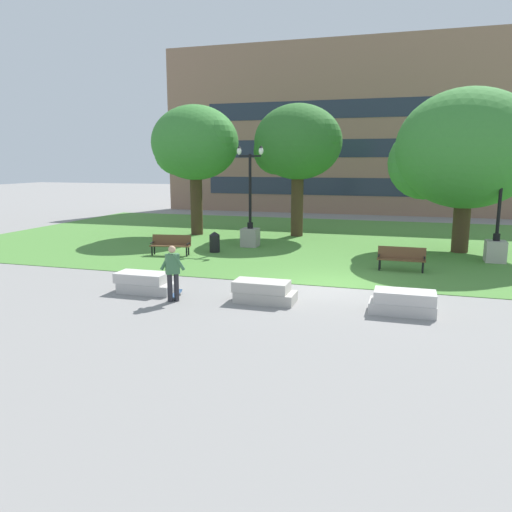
% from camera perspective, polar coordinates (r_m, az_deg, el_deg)
% --- Properties ---
extents(ground_plane, '(140.00, 140.00, 0.00)m').
position_cam_1_polar(ground_plane, '(17.07, 7.87, -3.49)').
color(ground_plane, gray).
extents(grass_lawn, '(40.00, 20.00, 0.02)m').
position_cam_1_polar(grass_lawn, '(26.80, 11.24, 1.61)').
color(grass_lawn, '#4C8438').
rests_on(grass_lawn, ground).
extents(concrete_block_center, '(1.91, 0.90, 0.64)m').
position_cam_1_polar(concrete_block_center, '(16.54, -12.56, -3.01)').
color(concrete_block_center, '#BCB7B2').
rests_on(concrete_block_center, ground).
extents(concrete_block_left, '(1.86, 0.90, 0.64)m').
position_cam_1_polar(concrete_block_left, '(15.05, 0.88, -4.11)').
color(concrete_block_left, '#B2ADA3').
rests_on(concrete_block_left, ground).
extents(concrete_block_right, '(1.80, 0.90, 0.64)m').
position_cam_1_polar(concrete_block_right, '(14.53, 16.49, -5.11)').
color(concrete_block_right, '#BCB7B2').
rests_on(concrete_block_right, ground).
extents(person_skateboarder, '(0.77, 0.43, 1.71)m').
position_cam_1_polar(person_skateboarder, '(15.13, -9.51, -1.61)').
color(person_skateboarder, '#28282D').
rests_on(person_skateboarder, ground).
extents(skateboard, '(0.39, 1.04, 0.14)m').
position_cam_1_polar(skateboard, '(15.79, -9.20, -4.37)').
color(skateboard, '#2D4C75').
rests_on(skateboard, ground).
extents(park_bench_near_left, '(1.81, 0.55, 0.90)m').
position_cam_1_polar(park_bench_near_left, '(20.02, 16.28, -0.13)').
color(park_bench_near_left, brown).
rests_on(park_bench_near_left, grass_lawn).
extents(park_bench_far_left, '(1.86, 0.79, 0.90)m').
position_cam_1_polar(park_bench_far_left, '(22.73, -9.71, 1.40)').
color(park_bench_far_left, brown).
rests_on(park_bench_far_left, grass_lawn).
extents(lamp_post_left, '(1.32, 0.80, 4.91)m').
position_cam_1_polar(lamp_post_left, '(24.62, -0.67, 3.40)').
color(lamp_post_left, gray).
rests_on(lamp_post_left, grass_lawn).
extents(lamp_post_center, '(1.32, 0.80, 5.25)m').
position_cam_1_polar(lamp_post_center, '(23.05, 25.80, 1.97)').
color(lamp_post_center, '#ADA89E').
rests_on(lamp_post_center, grass_lawn).
extents(tree_near_right, '(6.62, 6.30, 7.39)m').
position_cam_1_polar(tree_near_right, '(24.80, 22.77, 11.06)').
color(tree_near_right, '#42301E').
rests_on(tree_near_right, grass_lawn).
extents(tree_near_left, '(5.06, 4.82, 7.26)m').
position_cam_1_polar(tree_near_left, '(28.17, 4.71, 12.69)').
color(tree_near_left, '#42301E').
rests_on(tree_near_left, grass_lawn).
extents(tree_far_left, '(5.12, 4.88, 7.26)m').
position_cam_1_polar(tree_far_left, '(28.89, -7.07, 12.55)').
color(tree_far_left, '#42301E').
rests_on(tree_far_left, grass_lawn).
extents(trash_bin, '(0.49, 0.49, 0.96)m').
position_cam_1_polar(trash_bin, '(23.22, -4.75, 1.63)').
color(trash_bin, black).
rests_on(trash_bin, grass_lawn).
extents(building_facade_distant, '(30.91, 1.03, 13.52)m').
position_cam_1_polar(building_facade_distant, '(41.21, 10.58, 14.16)').
color(building_facade_distant, '#8E6B56').
rests_on(building_facade_distant, ground).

